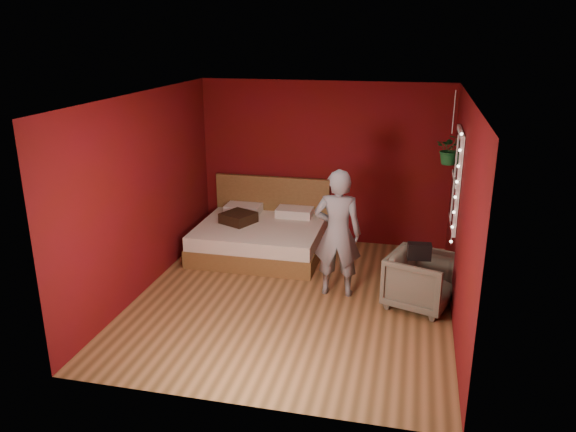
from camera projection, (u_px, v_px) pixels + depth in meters
name	position (u px, v px, depth m)	size (l,w,h in m)	color
floor	(293.00, 298.00, 7.33)	(4.50, 4.50, 0.00)	#97663C
room_walls	(293.00, 174.00, 6.80)	(4.04, 4.54, 2.62)	#580911
window	(456.00, 179.00, 7.27)	(0.05, 0.97, 1.27)	white
fairy_lights	(456.00, 189.00, 6.79)	(0.04, 0.04, 1.45)	silver
bed	(262.00, 236.00, 8.79)	(1.91, 1.63, 1.05)	brown
person	(337.00, 233.00, 7.22)	(0.62, 0.41, 1.70)	slate
armchair	(420.00, 281.00, 7.03)	(0.75, 0.77, 0.70)	#5C5949
handbag	(419.00, 251.00, 6.76)	(0.28, 0.14, 0.20)	black
throw_pillow	(238.00, 218.00, 8.72)	(0.44, 0.44, 0.16)	black
hanging_plant	(450.00, 149.00, 7.47)	(0.37, 0.32, 0.98)	silver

